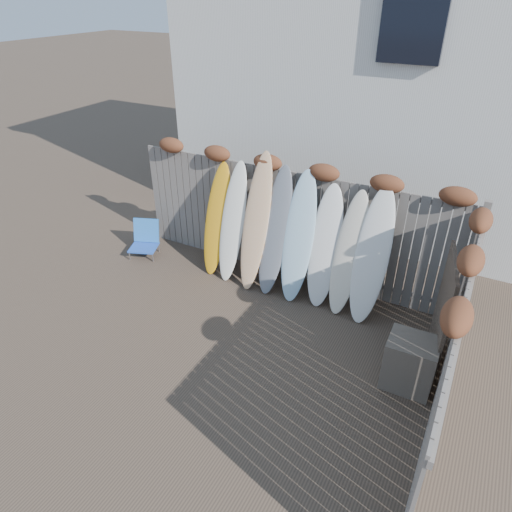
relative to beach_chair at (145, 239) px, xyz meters
The scene contains 15 objects.
ground 3.31m from the beach_chair, 32.02° to the right, with size 80.00×80.00×0.00m, color #493A2D.
back_fence 3.05m from the beach_chair, 12.79° to the left, with size 6.05×0.28×2.24m.
right_fence 6.03m from the beach_chair, 14.47° to the right, with size 0.28×4.40×2.24m.
house 6.46m from the beach_chair, 55.28° to the left, with size 8.50×5.50×6.33m.
beach_chair is the anchor object (origin of this frame).
wooden_crate 5.49m from the beach_chair, 11.38° to the right, with size 0.64×0.53×0.74m, color #6D5C52.
lattice_panel 5.66m from the beach_chair, ahead, with size 0.05×1.16×1.73m, color brown.
surfboard_0 1.73m from the beach_chair, ahead, with size 0.47×0.07×2.09m, color #FDA715.
surfboard_1 2.07m from the beach_chair, ahead, with size 0.45×0.07×2.18m, color white.
surfboard_2 2.55m from the beach_chair, ahead, with size 0.46×0.07×2.43m, color #FFE08D.
surfboard_3 2.87m from the beach_chair, ahead, with size 0.48×0.07×2.25m, color slate.
surfboard_4 3.28m from the beach_chair, ahead, with size 0.51×0.07×2.24m, color #A3CBE2.
surfboard_5 3.71m from the beach_chair, ahead, with size 0.50×0.07×2.07m, color silver.
surfboard_6 4.11m from the beach_chair, ahead, with size 0.46×0.07×2.07m, color silver.
surfboard_7 4.49m from the beach_chair, ahead, with size 0.53×0.07×2.21m, color white.
Camera 1 is at (2.89, -4.20, 4.67)m, focal length 32.00 mm.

